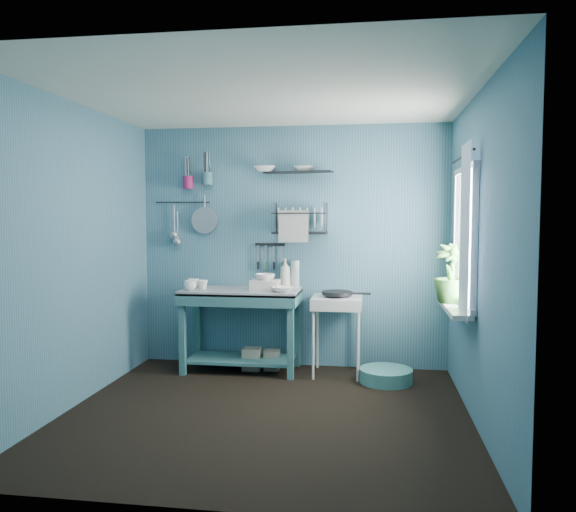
# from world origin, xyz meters

# --- Properties ---
(floor) EXTENTS (3.20, 3.20, 0.00)m
(floor) POSITION_xyz_m (0.00, 0.00, 0.00)
(floor) COLOR black
(floor) RESTS_ON ground
(ceiling) EXTENTS (3.20, 3.20, 0.00)m
(ceiling) POSITION_xyz_m (0.00, 0.00, 2.50)
(ceiling) COLOR silver
(ceiling) RESTS_ON ground
(wall_back) EXTENTS (3.20, 0.00, 3.20)m
(wall_back) POSITION_xyz_m (0.00, 1.50, 1.25)
(wall_back) COLOR #3E6C80
(wall_back) RESTS_ON ground
(wall_front) EXTENTS (3.20, 0.00, 3.20)m
(wall_front) POSITION_xyz_m (0.00, -1.50, 1.25)
(wall_front) COLOR #3E6C80
(wall_front) RESTS_ON ground
(wall_left) EXTENTS (0.00, 3.00, 3.00)m
(wall_left) POSITION_xyz_m (-1.60, 0.00, 1.25)
(wall_left) COLOR #3E6C80
(wall_left) RESTS_ON ground
(wall_right) EXTENTS (0.00, 3.00, 3.00)m
(wall_right) POSITION_xyz_m (1.60, 0.00, 1.25)
(wall_right) COLOR #3E6C80
(wall_right) RESTS_ON ground
(work_counter) EXTENTS (1.20, 0.62, 0.83)m
(work_counter) POSITION_xyz_m (-0.48, 1.20, 0.42)
(work_counter) COLOR #32666A
(work_counter) RESTS_ON floor
(mug_left) EXTENTS (0.12, 0.12, 0.10)m
(mug_left) POSITION_xyz_m (-0.96, 1.04, 0.88)
(mug_left) COLOR white
(mug_left) RESTS_ON work_counter
(mug_mid) EXTENTS (0.14, 0.14, 0.09)m
(mug_mid) POSITION_xyz_m (-0.86, 1.14, 0.88)
(mug_mid) COLOR white
(mug_mid) RESTS_ON work_counter
(mug_right) EXTENTS (0.17, 0.17, 0.10)m
(mug_right) POSITION_xyz_m (-0.98, 1.20, 0.88)
(mug_right) COLOR white
(mug_right) RESTS_ON work_counter
(wash_tub) EXTENTS (0.28, 0.22, 0.10)m
(wash_tub) POSITION_xyz_m (-0.23, 1.18, 0.88)
(wash_tub) COLOR silver
(wash_tub) RESTS_ON work_counter
(tub_bowl) EXTENTS (0.20, 0.19, 0.06)m
(tub_bowl) POSITION_xyz_m (-0.23, 1.18, 0.97)
(tub_bowl) COLOR white
(tub_bowl) RESTS_ON wash_tub
(soap_bottle) EXTENTS (0.12, 0.12, 0.30)m
(soap_bottle) POSITION_xyz_m (-0.06, 1.40, 0.98)
(soap_bottle) COLOR silver
(soap_bottle) RESTS_ON work_counter
(water_bottle) EXTENTS (0.09, 0.09, 0.28)m
(water_bottle) POSITION_xyz_m (0.04, 1.42, 0.97)
(water_bottle) COLOR #AAB8BD
(water_bottle) RESTS_ON work_counter
(counter_bowl) EXTENTS (0.22, 0.22, 0.05)m
(counter_bowl) POSITION_xyz_m (-0.03, 1.05, 0.86)
(counter_bowl) COLOR white
(counter_bowl) RESTS_ON work_counter
(hotplate_stand) EXTENTS (0.54, 0.54, 0.78)m
(hotplate_stand) POSITION_xyz_m (0.49, 1.20, 0.39)
(hotplate_stand) COLOR silver
(hotplate_stand) RESTS_ON floor
(frying_pan) EXTENTS (0.30, 0.30, 0.03)m
(frying_pan) POSITION_xyz_m (0.49, 1.20, 0.81)
(frying_pan) COLOR black
(frying_pan) RESTS_ON hotplate_stand
(knife_strip) EXTENTS (0.32, 0.05, 0.03)m
(knife_strip) POSITION_xyz_m (-0.23, 1.47, 1.27)
(knife_strip) COLOR black
(knife_strip) RESTS_ON wall_back
(dish_rack) EXTENTS (0.55, 0.25, 0.32)m
(dish_rack) POSITION_xyz_m (0.10, 1.37, 1.55)
(dish_rack) COLOR black
(dish_rack) RESTS_ON wall_back
(upper_shelf) EXTENTS (0.72, 0.29, 0.01)m
(upper_shelf) POSITION_xyz_m (0.07, 1.40, 2.02)
(upper_shelf) COLOR black
(upper_shelf) RESTS_ON wall_back
(shelf_bowl_left) EXTENTS (0.23, 0.23, 0.06)m
(shelf_bowl_left) POSITION_xyz_m (-0.27, 1.40, 2.09)
(shelf_bowl_left) COLOR white
(shelf_bowl_left) RESTS_ON upper_shelf
(shelf_bowl_right) EXTENTS (0.22, 0.22, 0.05)m
(shelf_bowl_right) POSITION_xyz_m (0.13, 1.40, 2.04)
(shelf_bowl_right) COLOR white
(shelf_bowl_right) RESTS_ON upper_shelf
(utensil_cup_magenta) EXTENTS (0.11, 0.11, 0.13)m
(utensil_cup_magenta) POSITION_xyz_m (-1.10, 1.42, 1.92)
(utensil_cup_magenta) COLOR #941B54
(utensil_cup_magenta) RESTS_ON wall_back
(utensil_cup_teal) EXTENTS (0.11, 0.11, 0.13)m
(utensil_cup_teal) POSITION_xyz_m (-0.89, 1.42, 1.96)
(utensil_cup_teal) COLOR #3B707A
(utensil_cup_teal) RESTS_ON wall_back
(colander) EXTENTS (0.28, 0.03, 0.28)m
(colander) POSITION_xyz_m (-0.93, 1.45, 1.53)
(colander) COLOR #A9ABB2
(colander) RESTS_ON wall_back
(ladle_outer) EXTENTS (0.01, 0.01, 0.30)m
(ladle_outer) POSITION_xyz_m (-1.27, 1.46, 1.54)
(ladle_outer) COLOR #A9ABB2
(ladle_outer) RESTS_ON wall_back
(ladle_inner) EXTENTS (0.01, 0.01, 0.30)m
(ladle_inner) POSITION_xyz_m (-1.23, 1.46, 1.47)
(ladle_inner) COLOR #A9ABB2
(ladle_inner) RESTS_ON wall_back
(hook_rail) EXTENTS (0.60, 0.01, 0.01)m
(hook_rail) POSITION_xyz_m (-1.18, 1.47, 1.72)
(hook_rail) COLOR black
(hook_rail) RESTS_ON wall_back
(window_glass) EXTENTS (0.00, 1.10, 1.10)m
(window_glass) POSITION_xyz_m (1.59, 0.45, 1.40)
(window_glass) COLOR white
(window_glass) RESTS_ON wall_right
(windowsill) EXTENTS (0.16, 0.95, 0.04)m
(windowsill) POSITION_xyz_m (1.50, 0.45, 0.81)
(windowsill) COLOR silver
(windowsill) RESTS_ON wall_right
(curtain) EXTENTS (0.00, 1.35, 1.35)m
(curtain) POSITION_xyz_m (1.52, 0.15, 1.45)
(curtain) COLOR white
(curtain) RESTS_ON wall_right
(curtain_rod) EXTENTS (0.02, 1.05, 0.02)m
(curtain_rod) POSITION_xyz_m (1.54, 0.45, 2.05)
(curtain_rod) COLOR black
(curtain_rod) RESTS_ON wall_right
(potted_plant) EXTENTS (0.31, 0.31, 0.51)m
(potted_plant) POSITION_xyz_m (1.49, 0.62, 1.08)
(potted_plant) COLOR #38712D
(potted_plant) RESTS_ON windowsill
(storage_tin_large) EXTENTS (0.18, 0.18, 0.22)m
(storage_tin_large) POSITION_xyz_m (-0.38, 1.25, 0.11)
(storage_tin_large) COLOR gray
(storage_tin_large) RESTS_ON floor
(storage_tin_small) EXTENTS (0.15, 0.15, 0.20)m
(storage_tin_small) POSITION_xyz_m (-0.18, 1.28, 0.10)
(storage_tin_small) COLOR gray
(storage_tin_small) RESTS_ON floor
(floor_basin) EXTENTS (0.50, 0.50, 0.13)m
(floor_basin) POSITION_xyz_m (0.97, 0.99, 0.07)
(floor_basin) COLOR teal
(floor_basin) RESTS_ON floor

